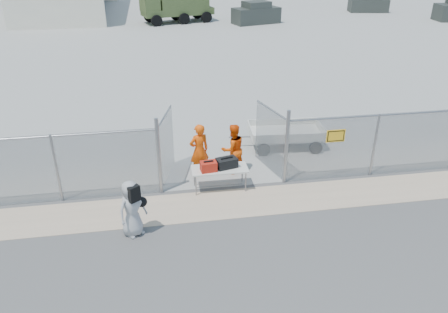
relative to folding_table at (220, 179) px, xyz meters
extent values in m
plane|color=#464646|center=(0.15, -1.91, -0.37)|extent=(160.00, 160.00, 0.00)
cube|color=#9C9C96|center=(0.15, 40.09, -0.37)|extent=(160.00, 80.00, 0.01)
cube|color=#C6AC8D|center=(0.15, -0.91, -0.37)|extent=(44.00, 1.60, 0.01)
cube|color=red|center=(-0.36, -0.11, 0.53)|extent=(0.52, 0.38, 0.31)
cube|color=black|center=(0.23, 0.03, 0.53)|extent=(0.71, 0.52, 0.31)
imported|color=#FA5008|center=(-0.52, 1.00, 0.55)|extent=(0.78, 0.62, 1.85)
imported|color=#FA5008|center=(0.61, 1.03, 0.50)|extent=(1.01, 0.88, 1.75)
imported|color=#A3A3A3|center=(-2.64, -1.95, 0.43)|extent=(0.94, 0.88, 1.62)
camera|label=1|loc=(-1.80, -11.86, 6.84)|focal=35.00mm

